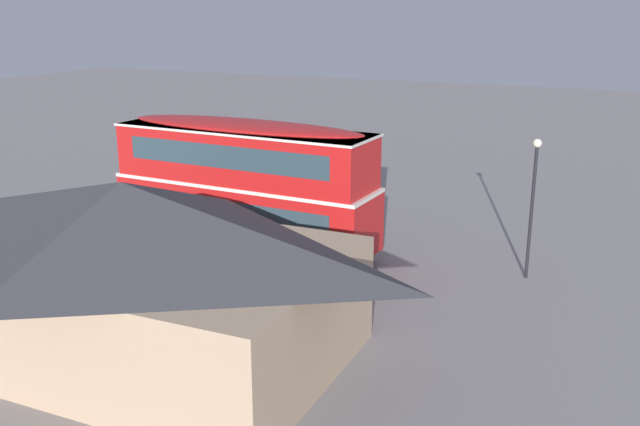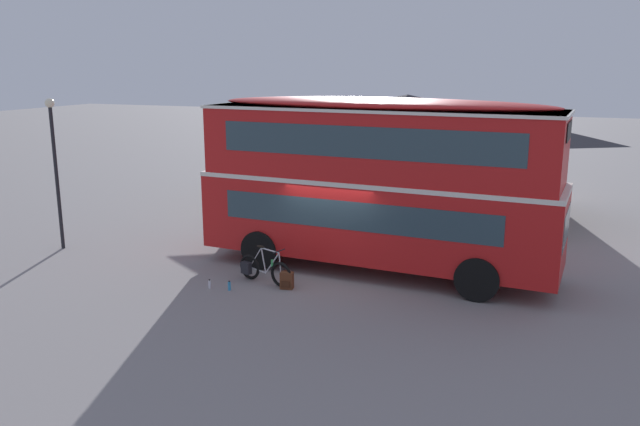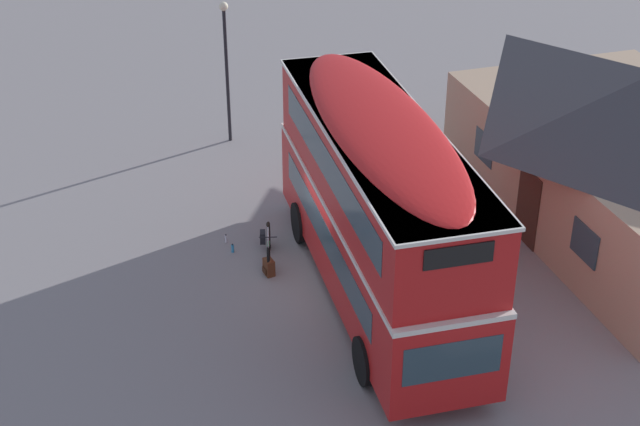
# 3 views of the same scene
# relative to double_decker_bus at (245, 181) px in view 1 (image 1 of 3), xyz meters

# --- Properties ---
(ground_plane) EXTENTS (120.00, 120.00, 0.00)m
(ground_plane) POSITION_rel_double_decker_bus_xyz_m (-0.99, -0.66, -2.64)
(ground_plane) COLOR gray
(double_decker_bus) EXTENTS (9.90, 3.05, 4.79)m
(double_decker_bus) POSITION_rel_double_decker_bus_xyz_m (0.00, 0.00, 0.00)
(double_decker_bus) COLOR black
(double_decker_bus) RESTS_ON ground
(touring_bicycle) EXTENTS (1.73, 0.62, 1.01)m
(touring_bicycle) POSITION_rel_double_decker_bus_xyz_m (-2.49, -2.08, -2.27)
(touring_bicycle) COLOR black
(touring_bicycle) RESTS_ON ground
(backpack_on_ground) EXTENTS (0.36, 0.31, 0.49)m
(backpack_on_ground) POSITION_rel_double_decker_bus_xyz_m (-1.71, -2.26, -2.39)
(backpack_on_ground) COLOR #592D19
(backpack_on_ground) RESTS_ON ground
(water_bottle_clear_plastic) EXTENTS (0.07, 0.07, 0.24)m
(water_bottle_clear_plastic) POSITION_rel_double_decker_bus_xyz_m (-3.58, -2.96, -2.53)
(water_bottle_clear_plastic) COLOR silver
(water_bottle_clear_plastic) RESTS_ON ground
(water_bottle_blue_sports) EXTENTS (0.07, 0.07, 0.25)m
(water_bottle_blue_sports) POSITION_rel_double_decker_bus_xyz_m (-3.03, -2.91, -2.53)
(water_bottle_blue_sports) COLOR #338CBF
(water_bottle_blue_sports) RESTS_ON ground
(pub_building) EXTENTS (11.33, 6.98, 4.50)m
(pub_building) POSITION_rel_double_decker_bus_xyz_m (-1.17, 7.98, -0.34)
(pub_building) COLOR tan
(pub_building) RESTS_ON ground
(street_lamp) EXTENTS (0.28, 0.28, 4.65)m
(street_lamp) POSITION_rel_double_decker_bus_xyz_m (-9.79, -1.44, 0.23)
(street_lamp) COLOR black
(street_lamp) RESTS_ON ground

